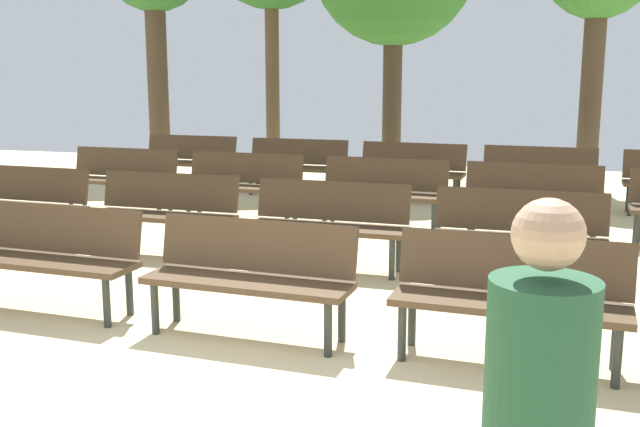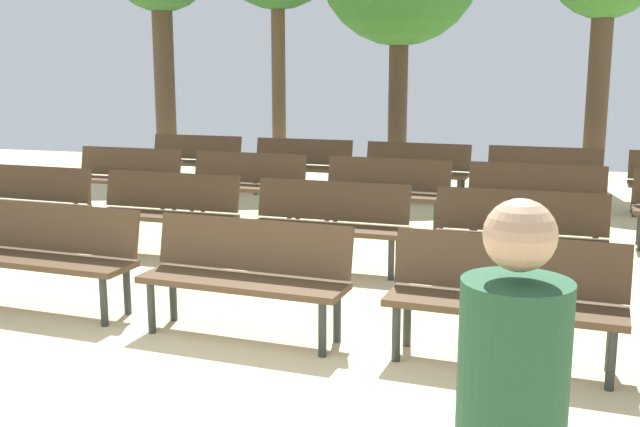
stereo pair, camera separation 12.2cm
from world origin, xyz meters
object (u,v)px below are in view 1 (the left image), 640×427
(bench_r1_c0, at_px, (23,200))
(bench_r3_c0, at_px, (189,158))
(visitor_with_backpack, at_px, (537,418))
(bench_r1_c1, at_px, (166,209))
(bench_r2_c1, at_px, (243,182))
(bench_r2_c3, at_px, (533,196))
(bench_r3_c3, at_px, (539,173))
(bench_r3_c1, at_px, (297,163))
(bench_r1_c3, at_px, (519,231))
(bench_r1_c2, at_px, (329,220))
(bench_r0_c2, at_px, (251,271))
(bench_r2_c0, at_px, (122,175))
(bench_r0_c1, at_px, (50,251))
(bench_r2_c2, at_px, (383,189))
(bench_r0_c3, at_px, (510,292))
(bench_r3_c2, at_px, (412,168))

(bench_r1_c0, distance_m, bench_r3_c0, 4.16)
(visitor_with_backpack, bearing_deg, bench_r1_c1, -52.97)
(bench_r2_c1, height_order, bench_r2_c3, same)
(bench_r2_c1, relative_size, bench_r3_c3, 1.00)
(bench_r2_c1, bearing_deg, bench_r3_c1, 88.57)
(bench_r3_c0, bearing_deg, bench_r1_c0, -90.12)
(bench_r1_c0, relative_size, bench_r3_c0, 1.00)
(bench_r1_c3, bearing_deg, visitor_with_backpack, -87.51)
(bench_r1_c2, relative_size, bench_r2_c1, 1.00)
(bench_r0_c2, height_order, bench_r2_c3, same)
(bench_r0_c2, relative_size, bench_r2_c0, 1.01)
(bench_r1_c1, bearing_deg, bench_r0_c1, -90.23)
(bench_r1_c0, bearing_deg, bench_r3_c0, 90.79)
(bench_r2_c3, relative_size, bench_r3_c0, 1.00)
(bench_r2_c2, bearing_deg, bench_r1_c1, -131.72)
(bench_r0_c2, bearing_deg, bench_r2_c0, 133.45)
(bench_r0_c1, height_order, bench_r0_c3, same)
(bench_r0_c1, relative_size, bench_r0_c3, 1.00)
(bench_r2_c0, height_order, bench_r2_c1, same)
(bench_r0_c3, xyz_separation_m, bench_r3_c2, (-1.65, 6.15, 0.00))
(bench_r1_c0, relative_size, bench_r3_c2, 1.00)
(bench_r0_c2, distance_m, bench_r3_c0, 7.25)
(visitor_with_backpack, bearing_deg, bench_r2_c1, -62.54)
(bench_r1_c1, distance_m, bench_r1_c3, 3.72)
(bench_r0_c3, distance_m, bench_r1_c1, 4.29)
(bench_r1_c1, xyz_separation_m, visitor_with_backpack, (3.86, -5.00, 0.43))
(bench_r1_c2, xyz_separation_m, bench_r3_c0, (-3.58, 4.31, 0.00))
(bench_r0_c2, relative_size, bench_r0_c3, 1.00)
(bench_r0_c2, distance_m, bench_r1_c2, 2.04)
(bench_r1_c1, relative_size, bench_r2_c0, 1.00)
(bench_r0_c1, distance_m, bench_r1_c1, 2.02)
(bench_r1_c0, bearing_deg, bench_r2_c0, 90.47)
(bench_r0_c3, bearing_deg, bench_r2_c3, 91.88)
(bench_r2_c2, distance_m, visitor_with_backpack, 7.23)
(bench_r3_c2, bearing_deg, visitor_with_backpack, -75.09)
(bench_r0_c3, distance_m, bench_r3_c0, 8.36)
(bench_r3_c0, height_order, bench_r3_c3, same)
(bench_r1_c1, height_order, bench_r2_c2, same)
(bench_r3_c1, distance_m, bench_r3_c2, 1.85)
(bench_r0_c1, bearing_deg, bench_r0_c3, 1.15)
(bench_r2_c2, xyz_separation_m, visitor_with_backpack, (1.85, -6.98, 0.43))
(bench_r2_c2, relative_size, bench_r2_c3, 1.01)
(bench_r1_c0, xyz_separation_m, bench_r3_c2, (3.90, 3.94, 0.00))
(bench_r2_c0, relative_size, bench_r2_c2, 0.99)
(bench_r1_c2, relative_size, bench_r2_c2, 0.99)
(bench_r1_c1, xyz_separation_m, bench_r3_c3, (3.91, 3.95, 0.00))
(bench_r3_c0, xyz_separation_m, bench_r3_c1, (1.92, -0.10, 0.00))
(bench_r0_c2, xyz_separation_m, bench_r1_c3, (1.93, 2.01, 0.00))
(bench_r1_c1, height_order, bench_r2_c1, same)
(bench_r3_c2, height_order, bench_r3_c3, same)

